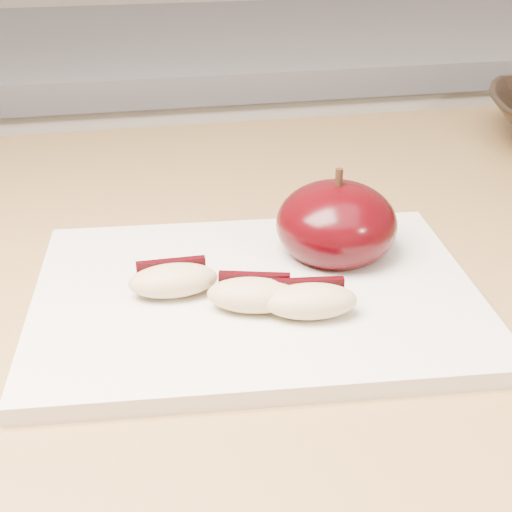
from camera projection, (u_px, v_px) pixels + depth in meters
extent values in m
cube|color=silver|center=(203.00, 286.00, 1.40)|extent=(2.40, 0.60, 0.90)
cube|color=slate|center=(193.00, 43.00, 1.18)|extent=(2.40, 0.62, 0.04)
cube|color=#A88049|center=(300.00, 257.00, 0.60)|extent=(1.64, 0.64, 0.04)
cube|color=silver|center=(256.00, 296.00, 0.49)|extent=(0.32, 0.25, 0.01)
ellipsoid|color=black|center=(336.00, 224.00, 0.53)|extent=(0.11, 0.11, 0.06)
cylinder|color=black|center=(339.00, 178.00, 0.51)|extent=(0.01, 0.01, 0.01)
ellipsoid|color=tan|center=(173.00, 280.00, 0.48)|extent=(0.06, 0.03, 0.02)
cube|color=black|center=(171.00, 273.00, 0.49)|extent=(0.05, 0.01, 0.02)
ellipsoid|color=tan|center=(253.00, 295.00, 0.46)|extent=(0.07, 0.04, 0.02)
cube|color=black|center=(254.00, 286.00, 0.47)|extent=(0.05, 0.02, 0.02)
ellipsoid|color=tan|center=(311.00, 301.00, 0.45)|extent=(0.06, 0.04, 0.02)
cube|color=black|center=(308.00, 292.00, 0.46)|extent=(0.05, 0.01, 0.02)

